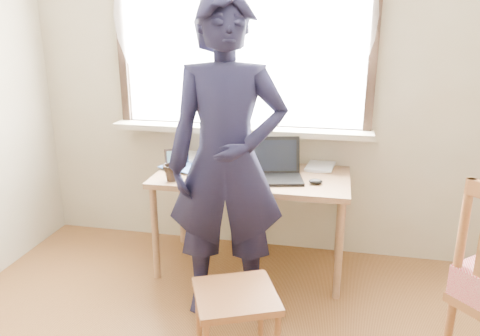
% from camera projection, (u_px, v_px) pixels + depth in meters
% --- Properties ---
extents(room_shell, '(3.52, 4.02, 2.61)m').
position_uv_depth(room_shell, '(184.00, 32.00, 1.49)').
color(room_shell, '#B4AB91').
rests_on(room_shell, ground).
extents(desk, '(1.28, 0.64, 0.69)m').
position_uv_depth(desk, '(252.00, 185.00, 3.14)').
color(desk, '#8F6947').
rests_on(desk, ground).
extents(laptop, '(0.43, 0.37, 0.25)m').
position_uv_depth(laptop, '(273.00, 169.00, 3.04)').
color(laptop, black).
rests_on(laptop, desk).
extents(mug_white, '(0.15, 0.15, 0.09)m').
position_uv_depth(mug_white, '(244.00, 161.00, 3.26)').
color(mug_white, white).
rests_on(mug_white, desk).
extents(mug_dark, '(0.16, 0.16, 0.11)m').
position_uv_depth(mug_dark, '(172.00, 173.00, 2.99)').
color(mug_dark, black).
rests_on(mug_dark, desk).
extents(mouse, '(0.09, 0.06, 0.03)m').
position_uv_depth(mouse, '(316.00, 181.00, 2.93)').
color(mouse, black).
rests_on(mouse, desk).
extents(desk_clutter, '(0.87, 0.55, 0.04)m').
position_uv_depth(desk_clutter, '(223.00, 162.00, 3.34)').
color(desk_clutter, white).
rests_on(desk_clutter, desk).
extents(book_a, '(0.24, 0.30, 0.03)m').
position_uv_depth(book_a, '(204.00, 159.00, 3.42)').
color(book_a, white).
rests_on(book_a, desk).
extents(book_b, '(0.21, 0.27, 0.02)m').
position_uv_depth(book_b, '(307.00, 165.00, 3.29)').
color(book_b, white).
rests_on(book_b, desk).
extents(picture_frame, '(0.13, 0.08, 0.11)m').
position_uv_depth(picture_frame, '(175.00, 158.00, 3.31)').
color(picture_frame, black).
rests_on(picture_frame, desk).
extents(work_chair, '(0.51, 0.50, 0.40)m').
position_uv_depth(work_chair, '(236.00, 304.00, 2.30)').
color(work_chair, brown).
rests_on(work_chair, ground).
extents(person, '(0.74, 0.56, 1.82)m').
position_uv_depth(person, '(227.00, 163.00, 2.60)').
color(person, black).
rests_on(person, ground).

